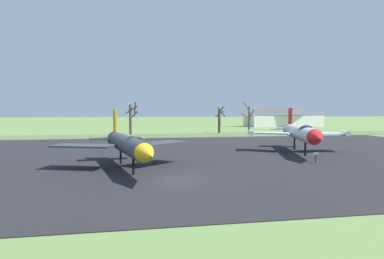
# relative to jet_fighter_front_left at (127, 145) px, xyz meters

# --- Properties ---
(ground_plane) EXTENTS (600.00, 600.00, 0.00)m
(ground_plane) POSITION_rel_jet_fighter_front_left_xyz_m (3.40, -5.21, -2.22)
(ground_plane) COLOR #607F42
(asphalt_apron) EXTENTS (93.11, 50.63, 0.05)m
(asphalt_apron) POSITION_rel_jet_fighter_front_left_xyz_m (3.40, 9.97, -2.20)
(asphalt_apron) COLOR black
(asphalt_apron) RESTS_ON ground
(grass_verge_strip) EXTENTS (153.11, 12.00, 0.06)m
(grass_verge_strip) POSITION_rel_jet_fighter_front_left_xyz_m (3.40, 41.29, -2.19)
(grass_verge_strip) COLOR #53663C
(grass_verge_strip) RESTS_ON ground
(jet_fighter_front_left) EXTENTS (12.50, 16.24, 5.24)m
(jet_fighter_front_left) POSITION_rel_jet_fighter_front_left_xyz_m (0.00, 0.00, 0.00)
(jet_fighter_front_left) COLOR #33383D
(jet_fighter_front_left) RESTS_ON ground
(jet_fighter_front_right) EXTENTS (12.49, 17.61, 5.53)m
(jet_fighter_front_right) POSITION_rel_jet_fighter_front_left_xyz_m (20.54, 8.26, 0.29)
(jet_fighter_front_right) COLOR silver
(jet_fighter_front_right) RESTS_ON ground
(info_placard_front_right) EXTENTS (0.63, 0.29, 1.03)m
(info_placard_front_right) POSITION_rel_jet_fighter_front_left_xyz_m (18.07, 0.62, -1.56)
(info_placard_front_right) COLOR black
(info_placard_front_right) RESTS_ON ground
(bare_tree_left_of_center) EXTENTS (2.86, 2.75, 7.35)m
(bare_tree_left_of_center) POSITION_rel_jet_fighter_front_left_xyz_m (1.03, 47.40, 1.60)
(bare_tree_left_of_center) COLOR brown
(bare_tree_left_of_center) RESTS_ON ground
(bare_tree_center) EXTENTS (2.23, 2.66, 6.38)m
(bare_tree_center) POSITION_rel_jet_fighter_front_left_xyz_m (21.40, 48.02, 1.05)
(bare_tree_center) COLOR #42382D
(bare_tree_center) RESTS_ON ground
(bare_tree_right_of_center) EXTENTS (2.98, 2.95, 7.42)m
(bare_tree_right_of_center) POSITION_rel_jet_fighter_front_left_xyz_m (28.79, 48.31, 1.36)
(bare_tree_right_of_center) COLOR brown
(bare_tree_right_of_center) RESTS_ON ground
(visitor_building) EXTENTS (26.92, 11.11, 6.43)m
(visitor_building) POSITION_rel_jet_fighter_front_left_xyz_m (53.18, 80.88, 0.92)
(visitor_building) COLOR silver
(visitor_building) RESTS_ON ground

